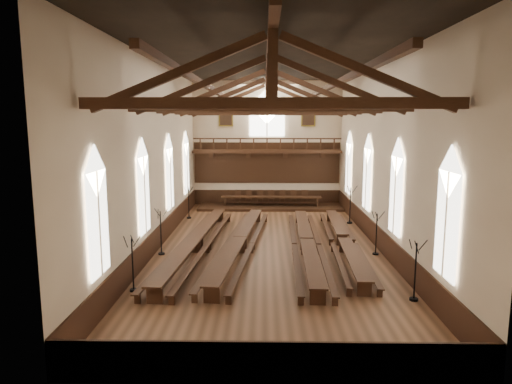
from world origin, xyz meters
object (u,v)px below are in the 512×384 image
at_px(refectory_row_c, 307,242).
at_px(refectory_row_d, 344,239).
at_px(dais, 271,207).
at_px(candelabrum_left_mid, 161,241).
at_px(candelabrum_right_far, 350,212).
at_px(candelabrum_left_far, 189,209).
at_px(high_table, 271,198).
at_px(candelabrum_right_near, 415,282).
at_px(candelabrum_right_mid, 376,242).
at_px(refectory_row_b, 240,240).
at_px(refectory_row_a, 196,240).
at_px(candelabrum_left_near, 133,274).

relative_size(refectory_row_c, refectory_row_d, 1.03).
xyz_separation_m(dais, candelabrum_left_mid, (-5.89, -12.72, 0.64)).
xyz_separation_m(candelabrum_left_mid, candelabrum_right_far, (11.10, 7.39, 0.04)).
height_order(candelabrum_left_far, candelabrum_right_far, candelabrum_right_far).
bearing_deg(candelabrum_right_far, high_table, 134.36).
xyz_separation_m(candelabrum_left_mid, candelabrum_right_near, (11.10, -5.90, -0.00)).
height_order(dais, candelabrum_right_far, candelabrum_right_far).
height_order(dais, candelabrum_left_far, candelabrum_left_far).
relative_size(refectory_row_c, candelabrum_right_mid, 6.40).
height_order(refectory_row_d, candelabrum_right_mid, candelabrum_right_mid).
bearing_deg(refectory_row_d, candelabrum_right_mid, -35.01).
bearing_deg(candelabrum_right_far, refectory_row_b, -136.45).
bearing_deg(refectory_row_a, candelabrum_left_near, -106.54).
height_order(candelabrum_left_near, candelabrum_right_mid, candelabrum_left_near).
bearing_deg(candelabrum_right_mid, dais, 112.55).
distance_m(refectory_row_b, candelabrum_left_mid, 4.13).
bearing_deg(dais, candelabrum_right_mid, -67.45).
bearing_deg(candelabrum_right_mid, refectory_row_c, 174.32).
distance_m(dais, candelabrum_right_near, 19.35).
xyz_separation_m(refectory_row_a, dais, (4.17, 12.05, -0.48)).
distance_m(refectory_row_a, refectory_row_d, 7.92).
distance_m(refectory_row_a, high_table, 12.76).
distance_m(candelabrum_left_near, candelabrum_right_far, 16.73).
bearing_deg(refectory_row_d, dais, 107.95).
bearing_deg(candelabrum_left_near, refectory_row_b, 55.08).
height_order(refectory_row_c, candelabrum_right_far, candelabrum_right_far).
distance_m(candelabrum_left_near, candelabrum_right_near, 11.13).
relative_size(candelabrum_left_far, candelabrum_right_near, 0.95).
distance_m(refectory_row_b, high_table, 12.15).
bearing_deg(candelabrum_right_far, refectory_row_a, -144.37).
distance_m(refectory_row_d, candelabrum_left_near, 11.52).
xyz_separation_m(refectory_row_d, dais, (-3.73, 11.51, -0.43)).
xyz_separation_m(dais, candelabrum_left_far, (-5.89, -3.91, 0.60)).
relative_size(high_table, candelabrum_right_far, 3.06).
relative_size(dais, candelabrum_left_mid, 4.69).
xyz_separation_m(refectory_row_a, refectory_row_d, (7.90, 0.55, -0.06)).
height_order(dais, candelabrum_right_mid, candelabrum_right_mid).
bearing_deg(dais, refectory_row_b, -98.64).
bearing_deg(candelabrum_left_mid, high_table, 65.15).
relative_size(refectory_row_a, refectory_row_d, 1.05).
height_order(refectory_row_b, candelabrum_right_near, candelabrum_right_near).
xyz_separation_m(refectory_row_b, candelabrum_left_near, (-4.07, -5.83, 0.13)).
relative_size(refectory_row_c, candelabrum_left_mid, 6.02).
relative_size(dais, candelabrum_left_far, 4.97).
bearing_deg(candelabrum_left_far, dais, 33.60).
xyz_separation_m(refectory_row_c, high_table, (-1.68, 12.19, 0.26)).
distance_m(refectory_row_d, candelabrum_left_far, 12.25).
xyz_separation_m(refectory_row_b, candelabrum_right_near, (7.03, -6.61, 0.16)).
distance_m(candelabrum_left_mid, candelabrum_right_far, 13.34).
bearing_deg(refectory_row_c, refectory_row_a, 178.61).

